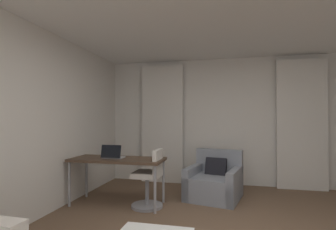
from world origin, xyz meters
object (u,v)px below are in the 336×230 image
Objects in this scene: desk at (118,162)px; desk_chair at (150,181)px; laptop at (113,155)px; armchair at (214,182)px.

desk_chair is at bearing -2.20° from desk.
desk_chair is 2.70× the size of laptop.
armchair is at bearing 36.59° from desk_chair.
armchair is at bearing 24.55° from laptop.
laptop is (-0.07, -0.03, 0.11)m from desk.
laptop reaches higher than desk.
laptop reaches higher than armchair.
desk is 1.67× the size of desk_chair.
desk_chair is (-0.95, -0.70, 0.13)m from armchair.
armchair is 1.68m from desk.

